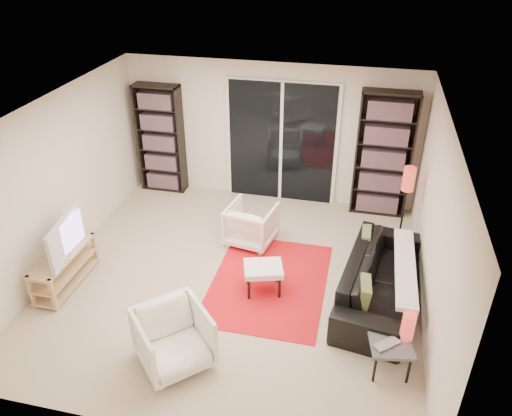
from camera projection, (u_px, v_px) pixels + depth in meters
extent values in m
plane|color=#C3AE95|center=(234.00, 278.00, 6.98)|extent=(5.00, 5.00, 0.00)
cube|color=silver|center=(270.00, 133.00, 8.49)|extent=(5.00, 0.02, 2.40)
cube|color=silver|center=(155.00, 345.00, 4.27)|extent=(5.00, 0.02, 2.40)
cube|color=silver|center=(57.00, 184.00, 6.86)|extent=(0.02, 5.00, 2.40)
cube|color=silver|center=(435.00, 227.00, 5.90)|extent=(0.02, 5.00, 2.40)
cube|color=white|center=(229.00, 114.00, 5.78)|extent=(5.00, 5.00, 0.02)
cube|color=white|center=(281.00, 143.00, 8.50)|extent=(1.92, 0.06, 2.16)
cube|color=black|center=(281.00, 143.00, 8.47)|extent=(1.80, 0.02, 2.10)
cube|color=white|center=(281.00, 144.00, 8.46)|extent=(0.05, 0.02, 2.10)
cube|color=black|center=(161.00, 139.00, 8.84)|extent=(0.80, 0.30, 1.95)
cube|color=maroon|center=(160.00, 139.00, 8.82)|extent=(0.70, 0.22, 1.85)
cube|color=black|center=(383.00, 155.00, 8.06)|extent=(0.90, 0.30, 2.10)
cube|color=maroon|center=(383.00, 155.00, 8.04)|extent=(0.80, 0.22, 2.00)
cube|color=#D9AD7A|center=(62.00, 255.00, 6.65)|extent=(0.37, 1.15, 0.04)
cube|color=#D9AD7A|center=(65.00, 269.00, 6.76)|extent=(0.37, 1.15, 0.03)
cube|color=#D9AD7A|center=(68.00, 280.00, 6.86)|extent=(0.37, 1.15, 0.04)
cube|color=#D9AD7A|center=(31.00, 292.00, 6.34)|extent=(0.05, 0.05, 0.50)
cube|color=#D9AD7A|center=(76.00, 245.00, 7.24)|extent=(0.05, 0.05, 0.50)
cube|color=#D9AD7A|center=(53.00, 295.00, 6.28)|extent=(0.05, 0.05, 0.50)
cube|color=#D9AD7A|center=(95.00, 248.00, 7.18)|extent=(0.05, 0.05, 0.50)
imported|color=black|center=(59.00, 236.00, 6.49)|extent=(0.26, 0.98, 0.56)
cube|color=red|center=(269.00, 282.00, 6.89)|extent=(1.55, 2.09, 0.01)
imported|color=black|center=(381.00, 279.00, 6.46)|extent=(1.18, 2.29, 0.64)
imported|color=white|center=(251.00, 224.00, 7.62)|extent=(0.79, 0.81, 0.64)
imported|color=white|center=(174.00, 338.00, 5.50)|extent=(1.07, 1.07, 0.70)
cube|color=white|center=(263.00, 269.00, 6.58)|extent=(0.60, 0.54, 0.08)
cylinder|color=black|center=(249.00, 289.00, 6.52)|extent=(0.04, 0.04, 0.32)
cylinder|color=black|center=(248.00, 274.00, 6.81)|extent=(0.04, 0.04, 0.32)
cylinder|color=black|center=(279.00, 288.00, 6.55)|extent=(0.04, 0.04, 0.32)
cylinder|color=black|center=(277.00, 273.00, 6.83)|extent=(0.04, 0.04, 0.32)
cube|color=#4C4B50|center=(391.00, 344.00, 5.39)|extent=(0.52, 0.52, 0.04)
cylinder|color=black|center=(375.00, 369.00, 5.34)|extent=(0.03, 0.03, 0.38)
cylinder|color=black|center=(370.00, 344.00, 5.65)|extent=(0.03, 0.03, 0.38)
cylinder|color=black|center=(409.00, 370.00, 5.32)|extent=(0.03, 0.03, 0.38)
cylinder|color=black|center=(402.00, 345.00, 5.63)|extent=(0.03, 0.03, 0.38)
imported|color=silver|center=(390.00, 347.00, 5.31)|extent=(0.35, 0.34, 0.02)
cylinder|color=red|center=(408.00, 326.00, 5.37)|extent=(0.15, 0.15, 0.33)
cylinder|color=black|center=(398.00, 244.00, 7.69)|extent=(0.20, 0.20, 0.03)
cylinder|color=black|center=(402.00, 217.00, 7.45)|extent=(0.03, 0.03, 0.99)
cylinder|color=red|center=(409.00, 179.00, 7.12)|extent=(0.18, 0.18, 0.36)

